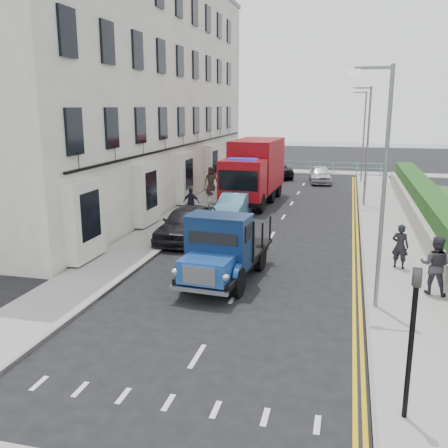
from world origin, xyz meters
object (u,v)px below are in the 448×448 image
lamp_far (362,131)px  bedford_lorry (220,253)px  lamp_near (380,176)px  pedestrian_east_near (400,246)px  parked_car_front (187,223)px  lamp_mid (366,139)px  red_lorry (254,170)px

lamp_far → bedford_lorry: (-4.87, -25.06, -2.89)m
lamp_near → pedestrian_east_near: (1.11, 3.96, -3.06)m
bedford_lorry → pedestrian_east_near: 6.70m
lamp_far → parked_car_front: 21.53m
lamp_far → lamp_mid: bearing=-90.0°
lamp_near → parked_car_front: bearing=141.5°
lamp_far → bedford_lorry: bearing=-101.0°
pedestrian_east_near → bedford_lorry: bearing=47.3°
lamp_near → lamp_far: size_ratio=1.00×
lamp_near → red_lorry: 17.16m
lamp_near → bedford_lorry: lamp_near is taller
lamp_near → parked_car_front: size_ratio=1.52×
parked_car_front → pedestrian_east_near: size_ratio=2.80×
lamp_far → parked_car_front: bearing=-111.4°
lamp_far → parked_car_front: size_ratio=1.52×
lamp_mid → red_lorry: (-6.52, -0.25, -1.94)m
lamp_near → lamp_far: 26.00m
lamp_far → lamp_near: bearing=-90.0°
parked_car_front → pedestrian_east_near: 9.16m
bedford_lorry → red_lorry: bearing=100.9°
lamp_near → red_lorry: bearing=112.5°
red_lorry → pedestrian_east_near: bearing=-54.8°
lamp_mid → lamp_far: same height
red_lorry → parked_car_front: 9.73m
red_lorry → pedestrian_east_near: 14.08m
lamp_near → lamp_far: same height
lamp_mid → pedestrian_east_near: (1.11, -12.04, -3.06)m
lamp_near → parked_car_front: 10.44m
red_lorry → pedestrian_east_near: red_lorry is taller
parked_car_front → pedestrian_east_near: pedestrian_east_near is taller
lamp_mid → parked_car_front: size_ratio=1.52×
pedestrian_east_near → red_lorry: bearing=-36.6°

